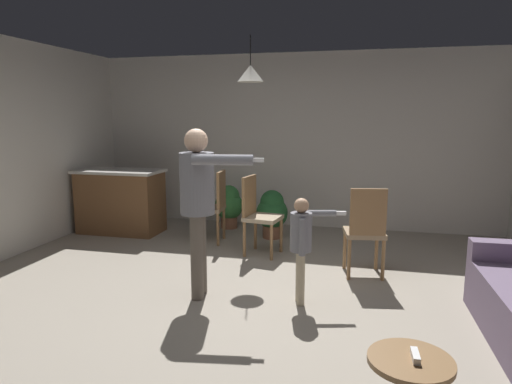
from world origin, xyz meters
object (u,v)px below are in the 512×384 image
Objects in this scene: dining_chair_centre_back at (258,212)px; potted_plant_corner at (229,205)px; dining_chair_near_wall at (213,204)px; potted_plant_by_wall at (272,212)px; spare_remote_on_table at (415,356)px; person_child at (302,239)px; kitchen_counter at (121,201)px; person_adult at (199,194)px; dining_chair_by_counter at (366,228)px.

dining_chair_centre_back is 1.48× the size of potted_plant_corner.
potted_plant_corner is (-0.02, 0.81, -0.17)m from dining_chair_near_wall.
dining_chair_centre_back is at bearing -122.88° from dining_chair_near_wall.
spare_remote_on_table is (1.56, -3.93, 0.15)m from potted_plant_by_wall.
person_child is 1.01× the size of dining_chair_near_wall.
dining_chair_near_wall is 1.00× the size of dining_chair_centre_back.
kitchen_counter is 2.92m from person_adult.
dining_chair_by_counter reaches higher than potted_plant_by_wall.
spare_remote_on_table is at bearing -94.37° from dining_chair_by_counter.
dining_chair_near_wall is (-2.05, 0.92, 0.00)m from dining_chair_by_counter.
potted_plant_corner is (1.51, 0.63, -0.10)m from kitchen_counter.
spare_remote_on_table is at bearing 37.96° from person_adult.
person_child is at bearing -71.38° from potted_plant_by_wall.
potted_plant_corner is 4.93m from spare_remote_on_table.
potted_plant_corner is at bearing -139.44° from dining_chair_centre_back.
potted_plant_by_wall is (2.28, 0.22, -0.09)m from kitchen_counter.
person_child is 1.01× the size of dining_chair_by_counter.
dining_chair_by_counter is at bearing -118.73° from dining_chair_near_wall.
spare_remote_on_table is (0.26, -2.61, -0.01)m from dining_chair_by_counter.
person_child is (0.98, 0.06, -0.39)m from person_adult.
person_child is 2.31m from dining_chair_near_wall.
person_child is 1.49× the size of potted_plant_corner.
person_child is 1.44× the size of potted_plant_by_wall.
potted_plant_by_wall is (0.77, -0.41, 0.01)m from potted_plant_corner.
dining_chair_near_wall is 0.86m from potted_plant_by_wall.
kitchen_counter is at bearing -95.70° from dining_chair_centre_back.
dining_chair_by_counter is at bearing -39.74° from potted_plant_corner.
dining_chair_near_wall is at bearing -154.30° from person_child.
person_adult reaches higher than potted_plant_corner.
person_adult is 1.62× the size of person_child.
dining_chair_near_wall is at bearing -6.84° from kitchen_counter.
person_adult is at bearing -159.35° from dining_chair_by_counter.
dining_chair_near_wall is (-1.48, 1.78, -0.08)m from person_child.
potted_plant_by_wall is at bearing -173.12° from dining_chair_centre_back.
dining_chair_centre_back is 0.81m from potted_plant_by_wall.
dining_chair_centre_back is at bearing 162.01° from person_adult.
dining_chair_near_wall is (-0.50, 1.84, -0.47)m from person_adult.
kitchen_counter is at bearing 136.00° from spare_remote_on_table.
person_child is 1.04m from dining_chair_by_counter.
person_child is at bearing 115.35° from spare_remote_on_table.
person_child reaches higher than dining_chair_near_wall.
person_adult is 1.96m from dining_chair_near_wall.
dining_chair_centre_back is at bearing 148.31° from dining_chair_by_counter.
dining_chair_centre_back reaches higher than spare_remote_on_table.
dining_chair_centre_back is (-1.33, 0.53, 0.00)m from dining_chair_by_counter.
dining_chair_near_wall is at bearing 123.23° from spare_remote_on_table.
spare_remote_on_table is (2.34, -4.34, 0.16)m from potted_plant_corner.
potted_plant_by_wall is at bearing -175.51° from person_child.
dining_chair_by_counter is 1.86m from potted_plant_by_wall.
person_adult is 1.06m from person_child.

